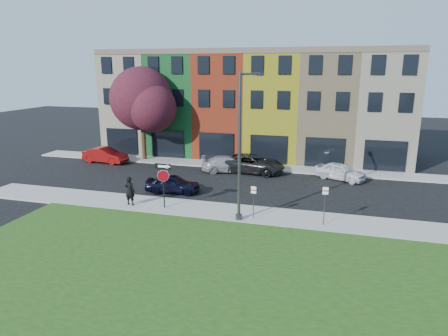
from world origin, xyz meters
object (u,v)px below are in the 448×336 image
(man, at_px, (130,191))
(sedan_near, at_px, (173,184))
(street_lamp, at_px, (241,148))
(stop_sign, at_px, (163,176))

(man, xyz_separation_m, sedan_near, (1.51, 3.51, -0.40))
(street_lamp, bearing_deg, man, -164.11)
(sedan_near, height_order, street_lamp, street_lamp)
(stop_sign, xyz_separation_m, sedan_near, (-0.83, 3.40, -1.51))
(sedan_near, relative_size, street_lamp, 0.48)
(stop_sign, height_order, street_lamp, street_lamp)
(man, height_order, street_lamp, street_lamp)
(stop_sign, distance_m, sedan_near, 3.82)
(man, height_order, sedan_near, man)
(stop_sign, relative_size, sedan_near, 0.71)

